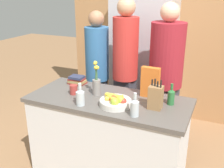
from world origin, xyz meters
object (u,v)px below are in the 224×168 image
at_px(book_stack, 77,80).
at_px(person_in_blue, 125,65).
at_px(flower_vase, 96,84).
at_px(bottle_oil, 80,97).
at_px(knife_block, 156,97).
at_px(bottle_wine, 135,107).
at_px(refrigerator, 143,54).
at_px(person_at_sink, 97,68).
at_px(cereal_box, 150,82).
at_px(coffee_mug, 74,89).
at_px(person_in_red_tee, 165,74).
at_px(fruit_bowl, 116,102).
at_px(bottle_vinegar, 171,96).

distance_m(book_stack, person_in_blue, 0.61).
relative_size(flower_vase, bottle_oil, 1.66).
height_order(knife_block, bottle_wine, knife_block).
relative_size(refrigerator, person_at_sink, 1.23).
distance_m(cereal_box, person_in_blue, 0.66).
xyz_separation_m(cereal_box, coffee_mug, (-0.72, -0.24, -0.10)).
bearing_deg(coffee_mug, person_in_red_tee, 43.86).
xyz_separation_m(flower_vase, book_stack, (-0.34, 0.19, -0.07)).
bearing_deg(cereal_box, coffee_mug, -161.46).
relative_size(knife_block, book_stack, 1.43).
xyz_separation_m(refrigerator, knife_block, (0.57, -1.42, -0.01)).
relative_size(bottle_wine, person_in_blue, 0.11).
relative_size(book_stack, bottle_oil, 0.92).
distance_m(refrigerator, cereal_box, 1.27).
height_order(coffee_mug, person_at_sink, person_at_sink).
xyz_separation_m(fruit_bowl, knife_block, (0.34, 0.10, 0.06)).
relative_size(refrigerator, cereal_box, 6.73).
height_order(bottle_vinegar, person_in_red_tee, person_in_red_tee).
distance_m(flower_vase, coffee_mug, 0.24).
bearing_deg(bottle_oil, fruit_bowl, 21.06).
bearing_deg(flower_vase, bottle_oil, -93.96).
xyz_separation_m(bottle_oil, person_in_red_tee, (0.56, 0.93, 0.01)).
xyz_separation_m(refrigerator, person_at_sink, (-0.40, -0.67, -0.07)).
bearing_deg(bottle_oil, person_in_blue, 85.66).
bearing_deg(person_at_sink, bottle_oil, -46.25).
bearing_deg(person_at_sink, fruit_bowl, -28.52).
bearing_deg(book_stack, bottle_oil, -55.54).
distance_m(refrigerator, person_at_sink, 0.78).
relative_size(cereal_box, book_stack, 1.56).
relative_size(flower_vase, person_at_sink, 0.21).
bearing_deg(person_in_red_tee, fruit_bowl, -94.61).
relative_size(coffee_mug, person_at_sink, 0.06).
height_order(bottle_vinegar, person_at_sink, person_at_sink).
bearing_deg(person_in_blue, person_at_sink, -169.73).
relative_size(knife_block, bottle_vinegar, 1.37).
height_order(coffee_mug, bottle_oil, bottle_oil).
bearing_deg(fruit_bowl, bottle_wine, -27.54).
height_order(book_stack, bottle_wine, bottle_wine).
bearing_deg(fruit_bowl, flower_vase, 149.12).
xyz_separation_m(book_stack, person_at_sink, (-0.00, 0.50, 0.00)).
bearing_deg(person_at_sink, person_in_blue, 19.89).
relative_size(fruit_bowl, bottle_vinegar, 1.46).
height_order(knife_block, coffee_mug, knife_block).
height_order(bottle_oil, person_in_red_tee, person_in_red_tee).
xyz_separation_m(person_at_sink, person_in_red_tee, (0.88, -0.03, 0.05)).
bearing_deg(bottle_wine, bottle_vinegar, 57.62).
xyz_separation_m(flower_vase, coffee_mug, (-0.22, -0.08, -0.07)).
distance_m(bottle_oil, bottle_vinegar, 0.83).
bearing_deg(refrigerator, bottle_vinegar, -62.20).
height_order(refrigerator, bottle_vinegar, refrigerator).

